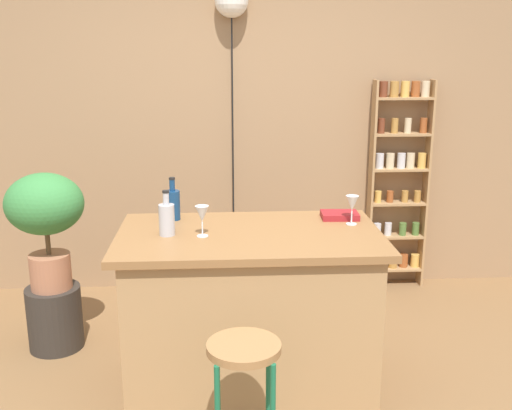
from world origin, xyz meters
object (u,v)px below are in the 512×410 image
object	(u,v)px
plant_stool	(55,317)
wine_glass_center	(352,204)
spice_shelf	(399,182)
bottle_spirits_clear	(167,219)
potted_plant	(45,215)
cookbook	(340,215)
bottle_vinegar	(173,204)
pendant_globe_light	(232,4)
wine_glass_left	(202,215)
bar_stool	(244,382)

from	to	relation	value
plant_stool	wine_glass_center	world-z (taller)	wine_glass_center
spice_shelf	bottle_spirits_clear	xyz separation A→B (m)	(-1.69, -1.53, 0.17)
potted_plant	cookbook	xyz separation A→B (m)	(1.76, -0.35, 0.06)
spice_shelf	potted_plant	size ratio (longest dim) A/B	2.22
plant_stool	cookbook	distance (m)	1.95
plant_stool	spice_shelf	bearing A→B (deg)	20.34
bottle_vinegar	wine_glass_center	distance (m)	1.01
plant_stool	pendant_globe_light	bearing A→B (deg)	38.78
wine_glass_left	wine_glass_center	xyz separation A→B (m)	(0.82, 0.17, 0.00)
potted_plant	pendant_globe_light	distance (m)	2.00
spice_shelf	wine_glass_left	xyz separation A→B (m)	(-1.51, -1.56, 0.20)
plant_stool	bottle_spirits_clear	size ratio (longest dim) A/B	1.71
bottle_spirits_clear	wine_glass_left	bearing A→B (deg)	-9.93
bar_stool	wine_glass_left	distance (m)	0.91
bottle_vinegar	potted_plant	bearing A→B (deg)	158.90
bottle_spirits_clear	pendant_globe_light	distance (m)	1.98
potted_plant	wine_glass_center	size ratio (longest dim) A/B	4.54
bar_stool	cookbook	bearing A→B (deg)	58.97
bottle_spirits_clear	cookbook	distance (m)	1.00
bar_stool	spice_shelf	size ratio (longest dim) A/B	0.41
plant_stool	potted_plant	distance (m)	0.69
wine_glass_left	cookbook	xyz separation A→B (m)	(0.78, 0.29, -0.10)
cookbook	wine_glass_center	bearing A→B (deg)	-69.69
bar_stool	potted_plant	world-z (taller)	potted_plant
pendant_globe_light	plant_stool	bearing A→B (deg)	-141.22
bar_stool	wine_glass_center	size ratio (longest dim) A/B	4.18
plant_stool	pendant_globe_light	xyz separation A→B (m)	(1.18, 0.95, 1.99)
cookbook	pendant_globe_light	distance (m)	1.88
bar_stool	pendant_globe_light	world-z (taller)	pendant_globe_light
plant_stool	bottle_vinegar	size ratio (longest dim) A/B	1.68
bar_stool	pendant_globe_light	xyz separation A→B (m)	(0.01, 2.28, 1.69)
bar_stool	potted_plant	xyz separation A→B (m)	(-1.17, 1.33, 0.39)
wine_glass_left	wine_glass_center	world-z (taller)	same
bar_stool	wine_glass_center	distance (m)	1.21
bar_stool	wine_glass_center	world-z (taller)	wine_glass_center
bar_stool	bottle_spirits_clear	size ratio (longest dim) A/B	2.84
spice_shelf	wine_glass_left	size ratio (longest dim) A/B	10.09
pendant_globe_light	bottle_vinegar	bearing A→B (deg)	-106.46
pendant_globe_light	wine_glass_left	bearing A→B (deg)	-97.10
potted_plant	wine_glass_left	world-z (taller)	potted_plant
wine_glass_left	cookbook	distance (m)	0.84
potted_plant	wine_glass_left	xyz separation A→B (m)	(0.98, -0.64, 0.16)
bar_stool	cookbook	size ratio (longest dim) A/B	3.26
spice_shelf	pendant_globe_light	xyz separation A→B (m)	(-1.31, 0.03, 1.34)
spice_shelf	potted_plant	bearing A→B (deg)	-159.66
wine_glass_center	cookbook	size ratio (longest dim) A/B	0.78
plant_stool	bottle_vinegar	bearing A→B (deg)	-21.10
bar_stool	bottle_vinegar	bearing A→B (deg)	109.41
wine_glass_center	cookbook	world-z (taller)	wine_glass_center
bottle_vinegar	spice_shelf	bearing A→B (deg)	36.32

